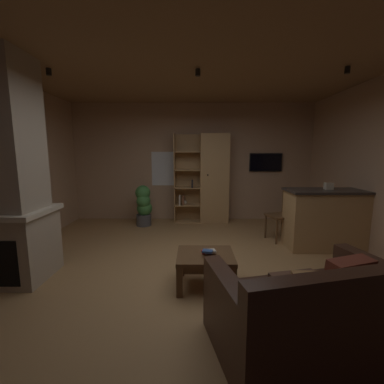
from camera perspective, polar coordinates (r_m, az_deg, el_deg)
floor at (r=3.62m, az=-0.04°, el=-17.82°), size 5.65×5.77×0.02m
wall_back at (r=6.16m, az=0.14°, el=6.60°), size 5.77×0.06×2.76m
ceiling at (r=3.44m, az=-0.05°, el=28.48°), size 5.65×5.77×0.02m
window_pane_back at (r=6.17m, az=-5.80°, el=5.21°), size 0.70×0.01×0.81m
stone_fireplace at (r=3.87m, az=-36.11°, el=1.72°), size 0.93×0.82×2.76m
bookshelf_cabinet at (r=5.93m, az=4.20°, el=2.88°), size 1.25×0.41×2.04m
kitchen_bar_counter at (r=4.93m, az=29.00°, el=-5.32°), size 1.57×0.63×1.01m
tissue_box at (r=4.83m, az=28.26°, el=1.19°), size 0.13×0.13×0.11m
leather_couch at (r=2.49m, az=25.36°, el=-23.70°), size 1.72×1.25×0.84m
coffee_table at (r=3.20m, az=3.02°, el=-15.08°), size 0.68×0.59×0.40m
table_book_0 at (r=3.20m, az=3.23°, el=-13.24°), size 0.12×0.11×0.02m
table_book_1 at (r=3.16m, az=4.00°, el=-13.09°), size 0.15×0.12×0.03m
table_book_2 at (r=3.08m, az=3.49°, el=-13.10°), size 0.13×0.11×0.02m
dining_chair at (r=5.02m, az=19.92°, el=-4.24°), size 0.52×0.52×0.92m
potted_floor_plant at (r=5.76m, az=-10.77°, el=-2.85°), size 0.36×0.37×0.91m
wall_mounted_tv at (r=6.33m, az=16.16°, el=6.39°), size 0.76×0.06×0.43m
track_light_spot_0 at (r=4.26m, az=-29.42°, el=22.39°), size 0.07×0.07×0.09m
track_light_spot_1 at (r=3.82m, az=1.32°, el=25.19°), size 0.07×0.07×0.09m
track_light_spot_2 at (r=4.25m, az=31.45°, el=22.28°), size 0.07×0.07×0.09m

